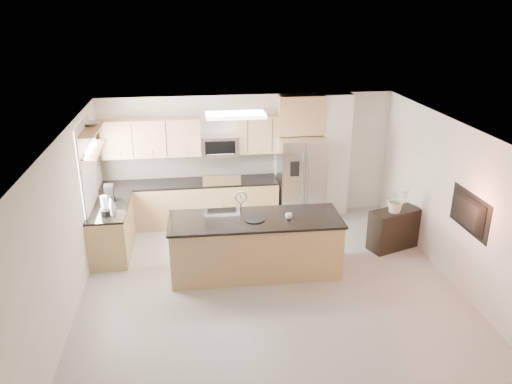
{
  "coord_description": "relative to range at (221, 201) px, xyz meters",
  "views": [
    {
      "loc": [
        -1.16,
        -6.66,
        4.39
      ],
      "look_at": [
        -0.09,
        1.3,
        1.27
      ],
      "focal_mm": 35.0,
      "sensor_mm": 36.0,
      "label": 1
    }
  ],
  "objects": [
    {
      "name": "back_counter",
      "position": [
        -0.63,
        0.01,
        -0.0
      ],
      "size": [
        3.55,
        0.66,
        1.44
      ],
      "color": "tan",
      "rests_on": "floor"
    },
    {
      "name": "blender",
      "position": [
        -2.07,
        -1.51,
        0.61
      ],
      "size": [
        0.16,
        0.16,
        0.37
      ],
      "color": "black",
      "rests_on": "left_counter"
    },
    {
      "name": "flower_vase",
      "position": [
        3.06,
        -1.65,
        0.64
      ],
      "size": [
        0.74,
        0.68,
        0.7
      ],
      "primitive_type": "imported",
      "rotation": [
        0.0,
        0.0,
        0.22
      ],
      "color": "beige",
      "rests_on": "credenza"
    },
    {
      "name": "left_counter",
      "position": [
        -2.07,
        -1.07,
        -0.01
      ],
      "size": [
        0.66,
        1.5,
        0.92
      ],
      "color": "tan",
      "rests_on": "floor"
    },
    {
      "name": "microwave",
      "position": [
        0.0,
        0.12,
        1.16
      ],
      "size": [
        0.76,
        0.4,
        0.4
      ],
      "color": "silver",
      "rests_on": "upper_cabinets"
    },
    {
      "name": "partition_column",
      "position": [
        2.42,
        0.18,
        0.83
      ],
      "size": [
        0.6,
        0.3,
        2.6
      ],
      "primitive_type": "cube",
      "color": "white",
      "rests_on": "floor"
    },
    {
      "name": "kettle",
      "position": [
        -2.02,
        -1.15,
        0.55
      ],
      "size": [
        0.18,
        0.18,
        0.22
      ],
      "color": "silver",
      "rests_on": "left_counter"
    },
    {
      "name": "refrigerator",
      "position": [
        1.66,
        -0.05,
        0.42
      ],
      "size": [
        0.92,
        0.78,
        1.78
      ],
      "color": "silver",
      "rests_on": "floor"
    },
    {
      "name": "cup",
      "position": [
        0.97,
        -2.2,
        0.57
      ],
      "size": [
        0.14,
        0.14,
        0.09
      ],
      "primitive_type": "imported",
      "rotation": [
        0.0,
        0.0,
        -0.15
      ],
      "color": "silver",
      "rests_on": "island"
    },
    {
      "name": "bowl",
      "position": [
        -2.25,
        -0.85,
        1.91
      ],
      "size": [
        0.37,
        0.37,
        0.08
      ],
      "primitive_type": "imported",
      "rotation": [
        0.0,
        0.0,
        -0.08
      ],
      "color": "silver",
      "rests_on": "shelf_upper"
    },
    {
      "name": "platter",
      "position": [
        0.4,
        -2.17,
        0.53
      ],
      "size": [
        0.37,
        0.37,
        0.02
      ],
      "primitive_type": "cylinder",
      "rotation": [
        0.0,
        0.0,
        0.07
      ],
      "color": "black",
      "rests_on": "island"
    },
    {
      "name": "television",
      "position": [
        3.51,
        -3.12,
        0.88
      ],
      "size": [
        0.14,
        1.08,
        0.62
      ],
      "primitive_type": "imported",
      "rotation": [
        0.0,
        0.0,
        1.57
      ],
      "color": "black",
      "rests_on": "wall_right"
    },
    {
      "name": "shelf_lower",
      "position": [
        -2.25,
        -0.97,
        1.48
      ],
      "size": [
        0.3,
        1.2,
        0.04
      ],
      "primitive_type": "cube",
      "color": "brown",
      "rests_on": "wall_left"
    },
    {
      "name": "wall_front",
      "position": [
        0.6,
        -6.17,
        0.83
      ],
      "size": [
        6.0,
        0.02,
        2.6
      ],
      "primitive_type": "cube",
      "color": "silver",
      "rests_on": "floor"
    },
    {
      "name": "window",
      "position": [
        -2.38,
        -1.07,
        1.18
      ],
      "size": [
        0.04,
        1.15,
        1.65
      ],
      "color": "white",
      "rests_on": "wall_left"
    },
    {
      "name": "ceiling_fixture",
      "position": [
        0.2,
        -1.32,
        2.09
      ],
      "size": [
        1.0,
        0.5,
        0.06
      ],
      "primitive_type": "cube",
      "color": "white",
      "rests_on": "ceiling"
    },
    {
      "name": "wall_right",
      "position": [
        3.6,
        -2.92,
        0.83
      ],
      "size": [
        0.02,
        6.5,
        2.6
      ],
      "primitive_type": "cube",
      "color": "silver",
      "rests_on": "floor"
    },
    {
      "name": "wall_left",
      "position": [
        -2.4,
        -2.92,
        0.83
      ],
      "size": [
        0.02,
        6.5,
        2.6
      ],
      "primitive_type": "cube",
      "color": "silver",
      "rests_on": "floor"
    },
    {
      "name": "upper_cabinets",
      "position": [
        -0.7,
        0.16,
        1.35
      ],
      "size": [
        3.5,
        0.33,
        0.75
      ],
      "color": "tan",
      "rests_on": "wall_back"
    },
    {
      "name": "ceiling",
      "position": [
        0.6,
        -2.92,
        2.13
      ],
      "size": [
        6.0,
        6.5,
        0.02
      ],
      "primitive_type": "cube",
      "color": "white",
      "rests_on": "wall_back"
    },
    {
      "name": "island",
      "position": [
        0.43,
        -2.11,
        0.03
      ],
      "size": [
        2.89,
        1.09,
        1.42
      ],
      "rotation": [
        0.0,
        0.0,
        -0.02
      ],
      "color": "tan",
      "rests_on": "floor"
    },
    {
      "name": "wall_back",
      "position": [
        0.6,
        0.33,
        0.83
      ],
      "size": [
        6.0,
        0.02,
        2.6
      ],
      "primitive_type": "cube",
      "color": "silver",
      "rests_on": "floor"
    },
    {
      "name": "shelf_upper",
      "position": [
        -2.25,
        -0.97,
        1.85
      ],
      "size": [
        0.3,
        1.2,
        0.04
      ],
      "primitive_type": "cube",
      "color": "brown",
      "rests_on": "wall_left"
    },
    {
      "name": "range",
      "position": [
        0.0,
        0.0,
        0.0
      ],
      "size": [
        0.76,
        0.64,
        1.14
      ],
      "color": "black",
      "rests_on": "floor"
    },
    {
      "name": "floor",
      "position": [
        0.6,
        -2.92,
        -0.47
      ],
      "size": [
        6.5,
        6.5,
        0.0
      ],
      "primitive_type": "plane",
      "color": "#B0ADA8",
      "rests_on": "ground"
    },
    {
      "name": "credenza",
      "position": [
        3.11,
        -1.59,
        -0.09
      ],
      "size": [
        1.03,
        0.69,
        0.76
      ],
      "primitive_type": "cube",
      "rotation": [
        0.0,
        0.0,
        0.34
      ],
      "color": "black",
      "rests_on": "floor"
    },
    {
      "name": "coffee_maker",
      "position": [
        -2.09,
        -0.82,
        0.59
      ],
      "size": [
        0.18,
        0.21,
        0.3
      ],
      "color": "black",
      "rests_on": "left_counter"
    }
  ]
}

